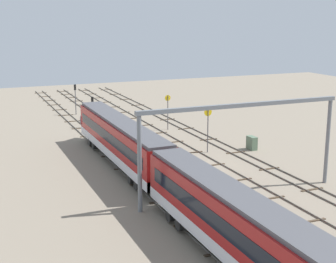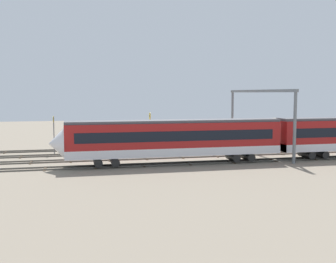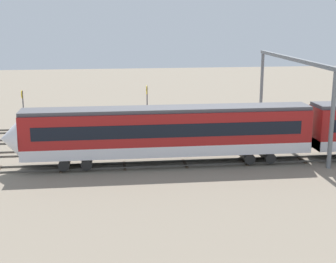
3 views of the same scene
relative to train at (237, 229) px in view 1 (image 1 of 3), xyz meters
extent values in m
plane|color=gray|center=(20.14, -6.91, -2.66)|extent=(139.90, 139.90, 0.00)
cube|color=#59544C|center=(20.14, -14.54, -2.58)|extent=(123.90, 0.07, 0.16)
cube|color=#59544C|center=(20.14, -13.11, -2.58)|extent=(123.90, 0.07, 0.16)
cube|color=#473828|center=(9.82, -13.83, -2.62)|extent=(0.24, 2.40, 0.08)
cube|color=#473828|center=(16.70, -13.83, -2.62)|extent=(0.24, 2.40, 0.08)
cube|color=#473828|center=(23.59, -13.83, -2.62)|extent=(0.24, 2.40, 0.08)
cube|color=#473828|center=(30.47, -13.83, -2.62)|extent=(0.24, 2.40, 0.08)
cube|color=#473828|center=(37.35, -13.83, -2.62)|extent=(0.24, 2.40, 0.08)
cube|color=#473828|center=(44.24, -13.83, -2.62)|extent=(0.24, 2.40, 0.08)
cube|color=#473828|center=(51.12, -13.83, -2.62)|extent=(0.24, 2.40, 0.08)
cube|color=#473828|center=(58.00, -13.83, -2.62)|extent=(0.24, 2.40, 0.08)
cube|color=#473828|center=(64.89, -13.83, -2.62)|extent=(0.24, 2.40, 0.08)
cube|color=#473828|center=(71.77, -13.83, -2.62)|extent=(0.24, 2.40, 0.08)
cube|color=#473828|center=(78.65, -13.83, -2.62)|extent=(0.24, 2.40, 0.08)
cube|color=#59544C|center=(20.14, -9.94, -2.58)|extent=(123.90, 0.07, 0.16)
cube|color=#59544C|center=(20.14, -8.50, -2.58)|extent=(123.90, 0.07, 0.16)
cube|color=#473828|center=(3.98, -9.22, -2.62)|extent=(0.24, 2.40, 0.08)
cube|color=#473828|center=(9.37, -9.22, -2.62)|extent=(0.24, 2.40, 0.08)
cube|color=#473828|center=(14.76, -9.22, -2.62)|extent=(0.24, 2.40, 0.08)
cube|color=#473828|center=(20.14, -9.22, -2.62)|extent=(0.24, 2.40, 0.08)
cube|color=#473828|center=(25.53, -9.22, -2.62)|extent=(0.24, 2.40, 0.08)
cube|color=#473828|center=(30.92, -9.22, -2.62)|extent=(0.24, 2.40, 0.08)
cube|color=#473828|center=(36.31, -9.22, -2.62)|extent=(0.24, 2.40, 0.08)
cube|color=#473828|center=(41.69, -9.22, -2.62)|extent=(0.24, 2.40, 0.08)
cube|color=#473828|center=(47.08, -9.22, -2.62)|extent=(0.24, 2.40, 0.08)
cube|color=#473828|center=(52.47, -9.22, -2.62)|extent=(0.24, 2.40, 0.08)
cube|color=#473828|center=(57.85, -9.22, -2.62)|extent=(0.24, 2.40, 0.08)
cube|color=#473828|center=(63.24, -9.22, -2.62)|extent=(0.24, 2.40, 0.08)
cube|color=#473828|center=(68.63, -9.22, -2.62)|extent=(0.24, 2.40, 0.08)
cube|color=#473828|center=(74.01, -9.22, -2.62)|extent=(0.24, 2.40, 0.08)
cube|color=#473828|center=(79.40, -9.22, -2.62)|extent=(0.24, 2.40, 0.08)
cube|color=#59544C|center=(20.14, -5.33, -2.58)|extent=(123.90, 0.07, 0.16)
cube|color=#59544C|center=(20.14, -3.89, -2.58)|extent=(123.90, 0.07, 0.16)
cube|color=#473828|center=(0.23, -4.61, -2.62)|extent=(0.24, 2.40, 0.08)
cube|color=#473828|center=(4.66, -4.61, -2.62)|extent=(0.24, 2.40, 0.08)
cube|color=#473828|center=(9.08, -4.61, -2.62)|extent=(0.24, 2.40, 0.08)
cube|color=#473828|center=(13.51, -4.61, -2.62)|extent=(0.24, 2.40, 0.08)
cube|color=#473828|center=(17.93, -4.61, -2.62)|extent=(0.24, 2.40, 0.08)
cube|color=#473828|center=(22.36, -4.61, -2.62)|extent=(0.24, 2.40, 0.08)
cube|color=#473828|center=(26.78, -4.61, -2.62)|extent=(0.24, 2.40, 0.08)
cube|color=#473828|center=(31.21, -4.61, -2.62)|extent=(0.24, 2.40, 0.08)
cube|color=#473828|center=(35.63, -4.61, -2.62)|extent=(0.24, 2.40, 0.08)
cube|color=#473828|center=(40.06, -4.61, -2.62)|extent=(0.24, 2.40, 0.08)
cube|color=#473828|center=(44.48, -4.61, -2.62)|extent=(0.24, 2.40, 0.08)
cube|color=#473828|center=(48.91, -4.61, -2.62)|extent=(0.24, 2.40, 0.08)
cube|color=#473828|center=(53.33, -4.61, -2.62)|extent=(0.24, 2.40, 0.08)
cube|color=#473828|center=(57.76, -4.61, -2.62)|extent=(0.24, 2.40, 0.08)
cube|color=#473828|center=(62.18, -4.61, -2.62)|extent=(0.24, 2.40, 0.08)
cube|color=#473828|center=(66.61, -4.61, -2.62)|extent=(0.24, 2.40, 0.08)
cube|color=#473828|center=(71.03, -4.61, -2.62)|extent=(0.24, 2.40, 0.08)
cube|color=#473828|center=(75.46, -4.61, -2.62)|extent=(0.24, 2.40, 0.08)
cube|color=#473828|center=(79.88, -4.61, -2.62)|extent=(0.24, 2.40, 0.08)
cube|color=#59544C|center=(20.14, -0.72, -2.58)|extent=(123.90, 0.07, 0.16)
cube|color=#59544C|center=(20.14, 0.72, -2.58)|extent=(123.90, 0.07, 0.16)
cube|color=#473828|center=(2.08, 0.00, -2.62)|extent=(0.24, 2.40, 0.08)
cube|color=#473828|center=(7.24, 0.00, -2.62)|extent=(0.24, 2.40, 0.08)
cube|color=#473828|center=(12.40, 0.00, -2.62)|extent=(0.24, 2.40, 0.08)
cube|color=#473828|center=(17.56, 0.00, -2.62)|extent=(0.24, 2.40, 0.08)
cube|color=#473828|center=(22.73, 0.00, -2.62)|extent=(0.24, 2.40, 0.08)
cube|color=#473828|center=(27.89, 0.00, -2.62)|extent=(0.24, 2.40, 0.08)
cube|color=#473828|center=(33.05, 0.00, -2.62)|extent=(0.24, 2.40, 0.08)
cube|color=#473828|center=(38.21, 0.00, -2.62)|extent=(0.24, 2.40, 0.08)
cube|color=#473828|center=(43.38, 0.00, -2.62)|extent=(0.24, 2.40, 0.08)
cube|color=#473828|center=(48.54, 0.00, -2.62)|extent=(0.24, 2.40, 0.08)
cube|color=#473828|center=(53.70, 0.00, -2.62)|extent=(0.24, 2.40, 0.08)
cube|color=#473828|center=(58.86, 0.00, -2.62)|extent=(0.24, 2.40, 0.08)
cube|color=#473828|center=(64.03, 0.00, -2.62)|extent=(0.24, 2.40, 0.08)
cube|color=#473828|center=(69.19, 0.00, -2.62)|extent=(0.24, 2.40, 0.08)
cube|color=#473828|center=(74.35, 0.00, -2.62)|extent=(0.24, 2.40, 0.08)
cube|color=#473828|center=(79.51, 0.00, -2.62)|extent=(0.24, 2.40, 0.08)
cube|color=maroon|center=(24.20, 0.00, 0.20)|extent=(24.00, 2.90, 3.60)
cube|color=silver|center=(24.20, 0.00, -1.15)|extent=(24.00, 2.94, 0.90)
cube|color=#4C4C51|center=(24.20, 0.00, 2.15)|extent=(24.00, 2.50, 0.30)
cube|color=black|center=(24.20, -1.46, 0.63)|extent=(22.00, 0.04, 1.10)
cube|color=black|center=(24.20, 1.46, 0.63)|extent=(22.00, 0.04, 1.10)
cylinder|color=black|center=(15.62, 0.00, -2.05)|extent=(0.90, 2.70, 0.90)
cylinder|color=black|center=(17.42, 0.00, -2.05)|extent=(0.90, 2.70, 0.90)
cylinder|color=black|center=(30.98, 0.00, -2.05)|extent=(0.90, 2.70, 0.90)
cylinder|color=black|center=(32.78, 0.00, -2.05)|extent=(0.90, 2.70, 0.90)
cube|color=maroon|center=(-0.60, 0.00, 0.20)|extent=(24.00, 2.90, 3.60)
cube|color=silver|center=(-0.60, 0.00, -1.15)|extent=(24.00, 2.94, 0.90)
cube|color=#4C4C51|center=(-0.60, 0.00, 2.15)|extent=(24.00, 2.50, 0.30)
cube|color=black|center=(-0.60, -1.46, 0.63)|extent=(22.00, 0.04, 1.10)
cube|color=black|center=(-0.60, 1.46, 0.63)|extent=(22.00, 0.04, 1.10)
cylinder|color=black|center=(6.18, 0.00, -2.05)|extent=(0.90, 2.70, 0.90)
cylinder|color=black|center=(7.98, 0.00, -2.05)|extent=(0.90, 2.70, 0.90)
cone|color=silver|center=(37.00, 0.00, 0.02)|extent=(1.60, 3.24, 3.24)
cylinder|color=slate|center=(11.05, -16.28, 1.35)|extent=(0.36, 0.36, 8.02)
cylinder|color=slate|center=(11.05, 2.50, 1.35)|extent=(0.36, 0.36, 8.02)
cube|color=slate|center=(11.05, -6.89, 5.54)|extent=(0.40, 19.38, 0.35)
cylinder|color=#4C4C51|center=(37.78, -11.18, -0.21)|extent=(0.12, 0.12, 4.90)
cylinder|color=yellow|center=(37.82, -11.18, 1.87)|extent=(0.05, 0.83, 0.83)
cube|color=black|center=(37.85, -11.18, 1.87)|extent=(0.02, 0.38, 0.12)
cylinder|color=#4C4C51|center=(25.08, -10.89, -0.05)|extent=(0.12, 0.12, 5.23)
cylinder|color=yellow|center=(25.12, -10.89, 2.14)|extent=(0.05, 0.95, 0.95)
cube|color=black|center=(25.15, -10.89, 2.14)|extent=(0.02, 0.43, 0.12)
cylinder|color=#4C4C51|center=(43.63, -1.95, -0.91)|extent=(0.14, 0.14, 3.49)
cube|color=black|center=(43.63, -1.95, 1.28)|extent=(0.20, 0.32, 0.90)
sphere|color=red|center=(43.74, -1.95, 1.48)|extent=(0.20, 0.20, 0.20)
sphere|color=#262626|center=(43.74, -1.95, 1.08)|extent=(0.20, 0.20, 0.20)
cylinder|color=#4C4C51|center=(53.86, -1.73, -0.66)|extent=(0.14, 0.14, 4.00)
cube|color=black|center=(53.86, -1.73, 1.80)|extent=(0.20, 0.32, 0.90)
sphere|color=green|center=(53.97, -1.73, 1.99)|extent=(0.20, 0.20, 0.20)
sphere|color=#262626|center=(53.97, -1.73, 1.60)|extent=(0.20, 0.20, 0.20)
cube|color=#597259|center=(24.13, -16.34, -1.86)|extent=(1.41, 0.76, 1.60)
cube|color=#333333|center=(24.85, -16.34, -1.62)|extent=(0.02, 0.53, 0.24)
camera|label=1|loc=(-24.72, 15.07, 12.89)|focal=52.90mm
camera|label=2|loc=(35.04, 44.13, 5.27)|focal=44.01mm
camera|label=3|loc=(28.96, 39.39, 9.75)|focal=52.20mm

